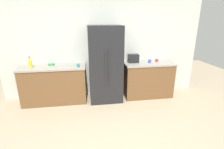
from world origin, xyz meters
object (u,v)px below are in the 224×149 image
object	(u,v)px
cup_b	(150,61)
bowl_a	(51,64)
cup_a	(157,60)
cup_c	(78,65)
refrigerator	(105,64)
bottle_a	(30,64)
toaster	(133,58)

from	to	relation	value
cup_b	bowl_a	xyz separation A→B (m)	(-2.47, 0.13, -0.02)
cup_a	cup_c	world-z (taller)	cup_c
cup_a	cup_c	bearing A→B (deg)	-173.81
refrigerator	cup_c	world-z (taller)	refrigerator
bottle_a	refrigerator	bearing A→B (deg)	0.40
cup_b	bottle_a	bearing A→B (deg)	-179.37
cup_b	cup_c	size ratio (longest dim) A/B	1.12
toaster	cup_a	xyz separation A→B (m)	(0.65, -0.01, -0.07)
bottle_a	bowl_a	size ratio (longest dim) A/B	1.79
toaster	bottle_a	size ratio (longest dim) A/B	1.04
toaster	bowl_a	size ratio (longest dim) A/B	1.85
cup_a	cup_c	size ratio (longest dim) A/B	1.01
bottle_a	toaster	bearing A→B (deg)	2.99
cup_c	cup_a	bearing A→B (deg)	6.19
cup_b	toaster	bearing A→B (deg)	166.60
refrigerator	toaster	bearing A→B (deg)	9.03
toaster	bottle_a	bearing A→B (deg)	-177.01
cup_a	toaster	bearing A→B (deg)	179.34
refrigerator	bottle_a	distance (m)	1.75
toaster	cup_b	size ratio (longest dim) A/B	3.09
bowl_a	refrigerator	bearing A→B (deg)	-6.68
cup_b	refrigerator	bearing A→B (deg)	-179.02
refrigerator	bottle_a	bearing A→B (deg)	-179.60
bottle_a	cup_c	xyz separation A→B (m)	(1.09, -0.10, -0.06)
bottle_a	bowl_a	world-z (taller)	bottle_a
toaster	cup_c	bearing A→B (deg)	-170.71
bottle_a	cup_b	world-z (taller)	bottle_a
cup_a	cup_b	world-z (taller)	cup_b
toaster	bowl_a	xyz separation A→B (m)	(-2.06, 0.04, -0.09)
toaster	bowl_a	bearing A→B (deg)	178.99
toaster	cup_c	world-z (taller)	toaster
cup_c	bowl_a	world-z (taller)	cup_c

